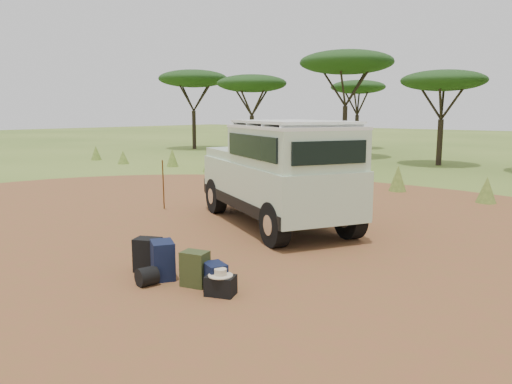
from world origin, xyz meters
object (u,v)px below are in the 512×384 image
Objects in this scene: duffel_navy at (215,277)px; hard_case at (221,286)px; backpack_navy at (163,260)px; walking_staff at (163,185)px; safari_vehicle at (279,176)px; backpack_black at (148,255)px; backpack_olive at (195,269)px.

duffel_navy is 0.99× the size of hard_case.
backpack_navy is at bearing -149.11° from duffel_navy.
walking_staff is 2.38× the size of backpack_navy.
safari_vehicle reaches higher than walking_staff.
duffel_navy is (1.03, 0.17, -0.10)m from backpack_navy.
backpack_black is 1.53m from duffel_navy.
safari_vehicle is at bearing 68.95° from backpack_black.
backpack_olive reaches higher than hard_case.
walking_staff reaches higher than backpack_navy.
safari_vehicle reaches higher than duffel_navy.
safari_vehicle is 3.66m from walking_staff.
walking_staff reaches higher than backpack_olive.
hard_case is at bearing -19.41° from backpack_olive.
backpack_black is 1.76m from hard_case.
walking_staff is 6.32m from backpack_olive.
backpack_black is (0.39, -4.22, -0.93)m from safari_vehicle.
walking_staff is 2.56× the size of backpack_black.
hard_case is (1.76, -0.02, -0.14)m from backpack_black.
walking_staff is 5.84m from backpack_navy.
backpack_navy is (0.49, -0.08, 0.02)m from backpack_black.
backpack_navy is 1.27m from hard_case.
safari_vehicle is 4.49m from backpack_navy.
safari_vehicle is 9.38× the size of backpack_black.
safari_vehicle is 4.67m from duffel_navy.
walking_staff reaches higher than backpack_black.
backpack_black is at bearing -157.72° from backpack_navy.
backpack_black is at bearing 156.82° from hard_case.
backpack_navy is (4.47, -3.74, -0.40)m from walking_staff.
walking_staff is at bearing -143.57° from safari_vehicle.
safari_vehicle is 4.59m from backpack_olive.
backpack_navy is at bearing -35.52° from backpack_black.
duffel_navy is at bearing 40.76° from backpack_navy.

